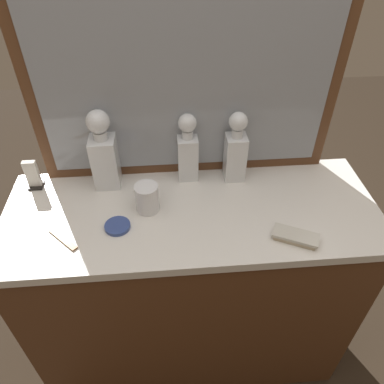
# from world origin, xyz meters

# --- Properties ---
(ground_plane) EXTENTS (6.00, 6.00, 0.00)m
(ground_plane) POSITION_xyz_m (0.00, 0.00, 0.00)
(ground_plane) COLOR #2D2319
(dresser) EXTENTS (1.27, 0.49, 0.91)m
(dresser) POSITION_xyz_m (0.00, 0.00, 0.46)
(dresser) COLOR brown
(dresser) RESTS_ON ground_plane
(dresser_mirror) EXTENTS (1.04, 0.03, 0.73)m
(dresser_mirror) POSITION_xyz_m (0.00, 0.23, 1.28)
(dresser_mirror) COLOR brown
(dresser_mirror) RESTS_ON dresser
(crystal_decanter_far_left) EXTENTS (0.09, 0.09, 0.30)m
(crystal_decanter_far_left) POSITION_xyz_m (-0.29, 0.17, 1.03)
(crystal_decanter_far_left) COLOR white
(crystal_decanter_far_left) RESTS_ON dresser
(crystal_decanter_rear) EXTENTS (0.07, 0.07, 0.26)m
(crystal_decanter_rear) POSITION_xyz_m (-0.00, 0.18, 1.02)
(crystal_decanter_rear) COLOR white
(crystal_decanter_rear) RESTS_ON dresser
(crystal_decanter_center) EXTENTS (0.07, 0.07, 0.27)m
(crystal_decanter_center) POSITION_xyz_m (0.17, 0.17, 1.02)
(crystal_decanter_center) COLOR white
(crystal_decanter_center) RESTS_ON dresser
(crystal_tumbler_center) EXTENTS (0.08, 0.08, 0.10)m
(crystal_tumbler_center) POSITION_xyz_m (-0.15, 0.02, 0.96)
(crystal_tumbler_center) COLOR white
(crystal_tumbler_center) RESTS_ON dresser
(silver_brush_left) EXTENTS (0.15, 0.11, 0.02)m
(silver_brush_left) POSITION_xyz_m (0.31, -0.16, 0.93)
(silver_brush_left) COLOR #B7A88C
(silver_brush_left) RESTS_ON dresser
(porcelain_dish) EXTENTS (0.08, 0.08, 0.01)m
(porcelain_dish) POSITION_xyz_m (-0.25, -0.06, 0.92)
(porcelain_dish) COLOR #33478C
(porcelain_dish) RESTS_ON dresser
(tortoiseshell_comb) EXTENTS (0.11, 0.11, 0.01)m
(tortoiseshell_comb) POSITION_xyz_m (-0.41, -0.10, 0.92)
(tortoiseshell_comb) COLOR brown
(tortoiseshell_comb) RESTS_ON dresser
(napkin_holder) EXTENTS (0.05, 0.05, 0.11)m
(napkin_holder) POSITION_xyz_m (-0.55, 0.17, 0.96)
(napkin_holder) COLOR black
(napkin_holder) RESTS_ON dresser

